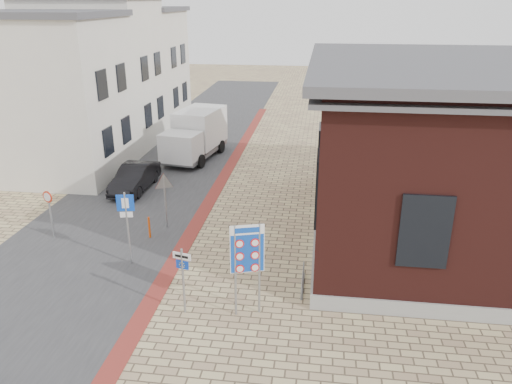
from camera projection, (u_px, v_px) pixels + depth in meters
The scene contains 16 objects.
ground at pixel (209, 320), 14.69m from camera, with size 120.00×120.00×0.00m, color tan.
road_strip at pixel (173, 160), 29.22m from camera, with size 7.00×60.00×0.02m, color #38383A.
curb_strip at pixel (214, 194), 24.17m from camera, with size 0.60×40.00×0.02m, color maroon.
brick_building at pixel (480, 151), 18.78m from camera, with size 13.00×13.00×6.80m.
townhouse_near at pixel (48, 96), 25.62m from camera, with size 7.40×6.40×8.30m.
townhouse_mid at pixel (97, 72), 31.02m from camera, with size 7.40×6.40×9.10m.
townhouse_far at pixel (133, 66), 36.71m from camera, with size 7.40×6.40×8.30m.
bike_rack at pixel (303, 280), 16.30m from camera, with size 0.08×1.80×0.60m.
sedan at pixel (135, 178), 24.48m from camera, with size 1.34×3.84×1.27m, color black.
box_truck at pixel (196, 134), 29.16m from camera, with size 2.95×5.56×2.76m.
border_sign at pixel (247, 251), 14.25m from camera, with size 0.97×0.33×2.92m.
essen_sign at pixel (183, 272), 14.56m from camera, with size 0.57×0.17×2.14m.
parking_sign at pixel (127, 215), 17.17m from camera, with size 0.59×0.15×2.72m.
yield_sign at pixel (164, 188), 19.98m from camera, with size 0.77×0.40×2.32m.
speed_sign at pixel (50, 208), 19.27m from camera, with size 0.45×0.18×1.98m.
bollard at pixel (149, 228), 19.58m from camera, with size 0.08×0.08×0.89m, color #E54D0C.
Camera 1 is at (3.01, -12.03, 8.84)m, focal length 35.00 mm.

